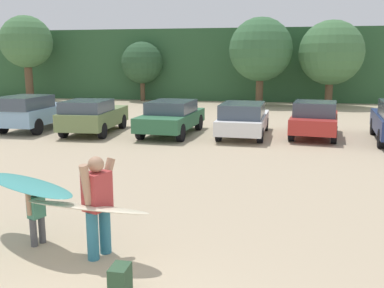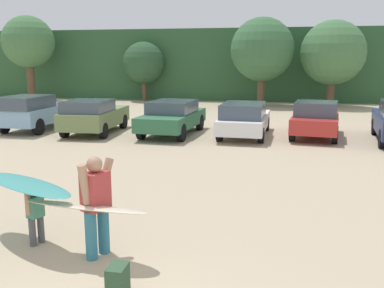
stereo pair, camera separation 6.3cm
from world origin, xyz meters
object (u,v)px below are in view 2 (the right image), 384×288
(person_child, at_px, (35,212))
(surfboard_cream, at_px, (85,207))
(parked_car_white, at_px, (244,119))
(surfboard_teal, at_px, (27,185))
(backpack_dropped, at_px, (118,281))
(person_adult, at_px, (96,201))
(parked_car_red, at_px, (316,119))
(parked_car_olive_green, at_px, (94,115))
(parked_car_sky_blue, at_px, (34,111))
(parked_car_forest_green, at_px, (172,116))

(person_child, height_order, surfboard_cream, person_child)
(parked_car_white, relative_size, surfboard_cream, 2.12)
(surfboard_teal, distance_m, backpack_dropped, 2.63)
(person_adult, bearing_deg, surfboard_cream, 60.32)
(parked_car_white, distance_m, person_child, 11.77)
(person_adult, height_order, surfboard_cream, person_adult)
(person_adult, bearing_deg, parked_car_red, -89.91)
(parked_car_white, height_order, person_adult, person_adult)
(person_child, height_order, surfboard_teal, surfboard_teal)
(parked_car_olive_green, relative_size, person_adult, 2.49)
(parked_car_sky_blue, xyz_separation_m, surfboard_cream, (7.82, -11.59, 0.01))
(parked_car_forest_green, bearing_deg, person_adult, -168.18)
(parked_car_sky_blue, xyz_separation_m, parked_car_forest_green, (6.45, 0.11, -0.09))
(parked_car_forest_green, bearing_deg, surfboard_cream, -168.92)
(parked_car_white, bearing_deg, person_child, 169.17)
(parked_car_white, height_order, person_child, parked_car_white)
(parked_car_sky_blue, distance_m, surfboard_teal, 13.07)
(backpack_dropped, bearing_deg, surfboard_cream, 131.99)
(person_adult, bearing_deg, parked_car_olive_green, -45.68)
(person_child, bearing_deg, surfboard_teal, 29.43)
(parked_car_red, relative_size, surfboard_teal, 1.75)
(parked_car_olive_green, height_order, surfboard_cream, parked_car_olive_green)
(parked_car_forest_green, height_order, parked_car_white, parked_car_forest_green)
(surfboard_teal, bearing_deg, parked_car_olive_green, -43.73)
(parked_car_sky_blue, xyz_separation_m, backpack_dropped, (8.72, -12.59, -0.64))
(parked_car_red, bearing_deg, person_child, 162.17)
(parked_car_red, xyz_separation_m, backpack_dropped, (-3.71, -13.17, -0.55))
(surfboard_cream, bearing_deg, parked_car_olive_green, -60.65)
(surfboard_teal, bearing_deg, surfboard_cream, -166.87)
(parked_car_sky_blue, bearing_deg, backpack_dropped, -144.81)
(person_child, distance_m, backpack_dropped, 2.43)
(parked_car_forest_green, height_order, backpack_dropped, parked_car_forest_green)
(surfboard_cream, bearing_deg, parked_car_red, -104.46)
(surfboard_teal, bearing_deg, person_child, -142.92)
(parked_car_forest_green, height_order, person_adult, person_adult)
(parked_car_red, relative_size, person_adult, 2.50)
(parked_car_sky_blue, relative_size, parked_car_red, 1.00)
(parked_car_white, distance_m, person_adult, 11.77)
(person_child, xyz_separation_m, surfboard_teal, (-0.12, -0.02, 0.50))
(parked_car_sky_blue, relative_size, person_child, 4.05)
(parked_car_red, height_order, person_child, parked_car_red)
(surfboard_cream, bearing_deg, surfboard_teal, -8.66)
(parked_car_olive_green, bearing_deg, parked_car_forest_green, -85.78)
(parked_car_red, distance_m, surfboard_teal, 13.20)
(parked_car_olive_green, xyz_separation_m, parked_car_red, (9.42, 0.87, -0.02))
(parked_car_sky_blue, xyz_separation_m, parked_car_olive_green, (3.02, -0.29, -0.07))
(parked_car_forest_green, xyz_separation_m, person_child, (0.29, -11.35, -0.19))
(parked_car_white, xyz_separation_m, surfboard_cream, (-1.70, -11.78, 0.12))
(parked_car_red, bearing_deg, person_adult, 167.55)
(person_child, relative_size, surfboard_teal, 0.43)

